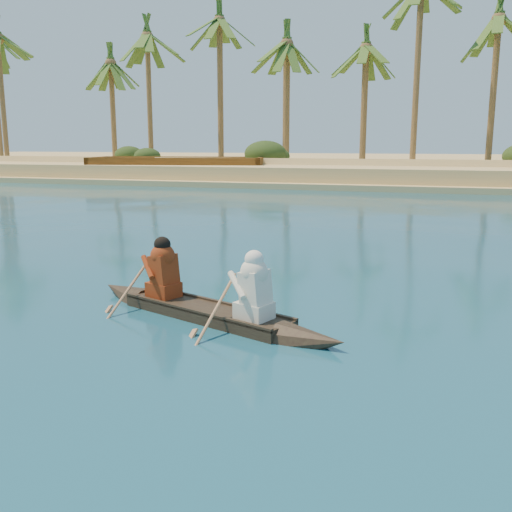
% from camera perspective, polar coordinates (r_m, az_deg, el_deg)
% --- Properties ---
extents(sandy_embankment, '(150.00, 51.00, 1.50)m').
position_cam_1_polar(sandy_embankment, '(59.61, 21.85, 8.22)').
color(sandy_embankment, '#D8BE7A').
rests_on(sandy_embankment, ground).
extents(palm_grove, '(110.00, 14.00, 16.00)m').
position_cam_1_polar(palm_grove, '(47.99, 23.60, 16.49)').
color(palm_grove, '#3A5A1F').
rests_on(palm_grove, ground).
extents(shrub_cluster, '(100.00, 6.00, 2.40)m').
position_cam_1_polar(shrub_cluster, '(44.27, 23.37, 8.19)').
color(shrub_cluster, '#213312').
rests_on(shrub_cluster, ground).
extents(canoe, '(5.21, 2.58, 1.47)m').
position_cam_1_polar(canoe, '(9.58, -5.02, -4.57)').
color(canoe, '#342C1C').
rests_on(canoe, ground).
extents(barge_left, '(13.43, 6.72, 2.14)m').
position_cam_1_polar(barge_left, '(43.68, -7.82, 8.37)').
color(barge_left, brown).
rests_on(barge_left, ground).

